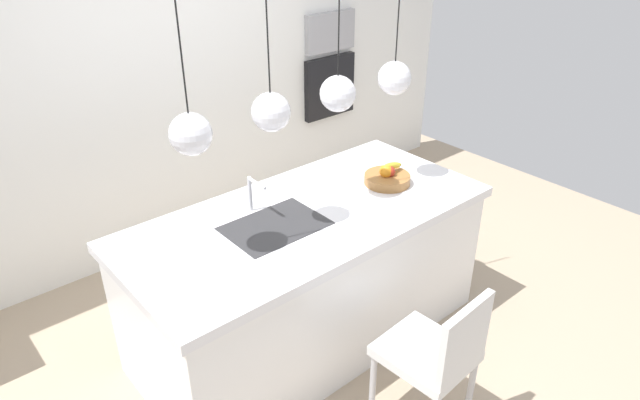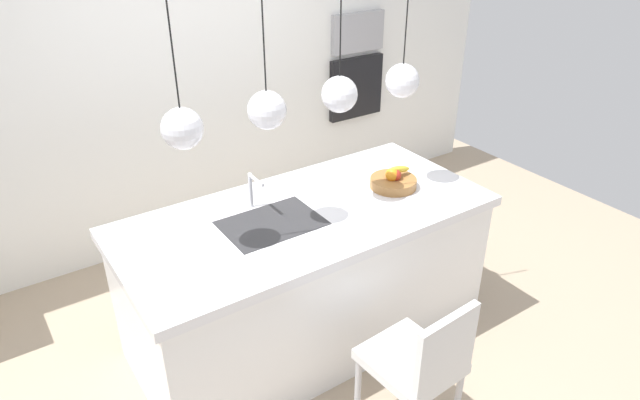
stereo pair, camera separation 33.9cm
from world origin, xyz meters
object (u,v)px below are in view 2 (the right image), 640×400
object	(u,v)px
microwave	(357,32)
chair_near	(420,362)
fruit_bowl	(394,180)
oven	(355,87)

from	to	relation	value
microwave	chair_near	size ratio (longest dim) A/B	0.61
fruit_bowl	oven	bearing A→B (deg)	60.30
oven	chair_near	world-z (taller)	oven
fruit_bowl	oven	size ratio (longest dim) A/B	0.53
fruit_bowl	chair_near	size ratio (longest dim) A/B	0.33
microwave	fruit_bowl	bearing A→B (deg)	-119.70
oven	chair_near	bearing A→B (deg)	-120.65
chair_near	microwave	bearing A→B (deg)	59.35
fruit_bowl	microwave	xyz separation A→B (m)	(0.92, 1.62, 0.53)
oven	chair_near	xyz separation A→B (m)	(-1.52, -2.57, -0.50)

